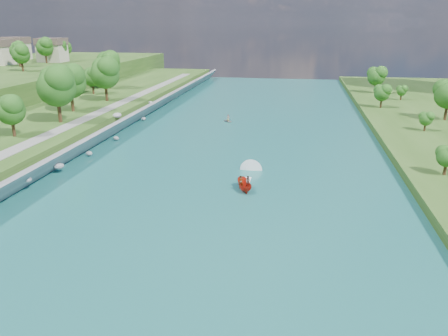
# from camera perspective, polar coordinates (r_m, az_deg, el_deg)

# --- Properties ---
(ground) EXTENTS (260.00, 260.00, 0.00)m
(ground) POSITION_cam_1_polar(r_m,az_deg,el_deg) (55.13, -3.05, -5.78)
(ground) COLOR #2D5119
(ground) RESTS_ON ground
(river_water) EXTENTS (55.00, 240.00, 0.10)m
(river_water) POSITION_cam_1_polar(r_m,az_deg,el_deg) (73.46, 0.36, 0.57)
(river_water) COLOR #195D62
(river_water) RESTS_ON ground
(ridge_west) EXTENTS (60.00, 120.00, 9.00)m
(ridge_west) POSITION_cam_1_polar(r_m,az_deg,el_deg) (172.83, -23.69, 10.92)
(ridge_west) COLOR #2D5119
(ridge_west) RESTS_ON ground
(riprap_bank) EXTENTS (4.44, 236.00, 4.28)m
(riprap_bank) POSITION_cam_1_polar(r_m,az_deg,el_deg) (80.19, -18.33, 2.45)
(riprap_bank) COLOR slate
(riprap_bank) RESTS_ON ground
(riverside_path) EXTENTS (3.00, 200.00, 0.10)m
(riverside_path) POSITION_cam_1_polar(r_m,az_deg,el_deg) (83.94, -22.15, 3.95)
(riverside_path) COLOR gray
(riverside_path) RESTS_ON berm_west
(ridge_houses) EXTENTS (29.50, 29.50, 8.40)m
(ridge_houses) POSITION_cam_1_polar(r_m,az_deg,el_deg) (179.69, -24.89, 13.84)
(ridge_houses) COLOR beige
(ridge_houses) RESTS_ON ridge_west
(trees_ridge) EXTENTS (16.09, 51.10, 10.40)m
(trees_ridge) POSITION_cam_1_polar(r_m,az_deg,el_deg) (166.15, -22.72, 14.02)
(trees_ridge) COLOR #1C4D14
(trees_ridge) RESTS_ON ridge_west
(motorboat) EXTENTS (3.60, 19.10, 2.24)m
(motorboat) POSITION_cam_1_polar(r_m,az_deg,el_deg) (62.85, 2.81, -1.84)
(motorboat) COLOR #B71F0E
(motorboat) RESTS_ON river_water
(raft) EXTENTS (3.30, 3.44, 1.73)m
(raft) POSITION_cam_1_polar(r_m,az_deg,el_deg) (104.71, 0.55, 6.25)
(raft) COLOR #989CA1
(raft) RESTS_ON river_water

